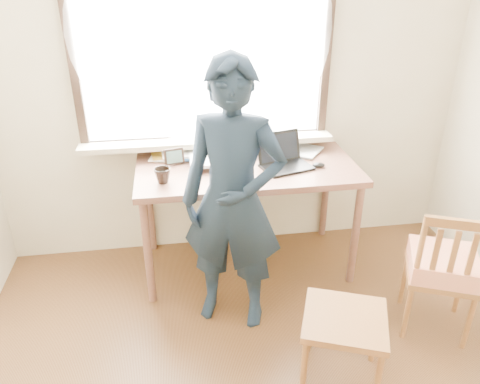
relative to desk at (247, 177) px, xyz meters
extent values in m
cube|color=beige|center=(-0.05, 0.37, 0.56)|extent=(3.50, 0.02, 2.60)
cube|color=white|center=(-0.25, 0.36, 0.86)|extent=(1.70, 0.01, 1.30)
cube|color=black|center=(-0.25, 0.34, 0.18)|extent=(1.82, 0.06, 0.06)
cube|color=black|center=(-1.13, 0.34, 0.86)|extent=(0.06, 0.06, 1.30)
cube|color=black|center=(0.63, 0.34, 0.86)|extent=(0.06, 0.06, 1.30)
cube|color=beige|center=(-0.25, 0.27, 0.19)|extent=(1.85, 0.20, 0.04)
cube|color=white|center=(-0.25, 0.28, 0.96)|extent=(1.95, 0.02, 1.65)
cube|color=brown|center=(0.00, 0.00, 0.06)|extent=(1.55, 0.78, 0.04)
cylinder|color=brown|center=(-0.72, -0.33, -0.35)|extent=(0.06, 0.06, 0.79)
cylinder|color=brown|center=(-0.72, 0.33, -0.35)|extent=(0.06, 0.06, 0.79)
cylinder|color=brown|center=(0.72, -0.33, -0.35)|extent=(0.06, 0.06, 0.79)
cylinder|color=brown|center=(0.72, 0.33, -0.35)|extent=(0.06, 0.06, 0.79)
cube|color=black|center=(0.26, -0.08, 0.09)|extent=(0.38, 0.32, 0.02)
cube|color=black|center=(0.23, 0.03, 0.20)|extent=(0.34, 0.16, 0.22)
cube|color=black|center=(0.23, 0.03, 0.20)|extent=(0.29, 0.13, 0.18)
cube|color=black|center=(0.27, -0.09, 0.10)|extent=(0.32, 0.21, 0.00)
imported|color=white|center=(-0.11, 0.22, 0.14)|extent=(0.17, 0.17, 0.10)
imported|color=black|center=(-0.59, -0.18, 0.14)|extent=(0.11, 0.11, 0.10)
ellipsoid|color=black|center=(0.49, -0.10, 0.10)|extent=(0.09, 0.06, 0.03)
cube|color=#3874B8|center=(-0.02, 0.28, 0.09)|extent=(0.30, 0.28, 0.02)
cube|color=white|center=(-0.09, 0.25, 0.10)|extent=(0.33, 0.33, 0.01)
cube|color=white|center=(0.04, 0.27, 0.10)|extent=(0.28, 0.30, 0.02)
cube|color=white|center=(-0.06, 0.18, 0.11)|extent=(0.24, 0.29, 0.02)
cube|color=white|center=(-0.10, 0.25, 0.11)|extent=(0.28, 0.26, 0.01)
cube|color=gold|center=(-0.32, 0.06, 0.11)|extent=(0.26, 0.31, 0.01)
cube|color=#9A3F1C|center=(-0.23, 0.29, 0.12)|extent=(0.38, 0.38, 0.02)
cube|color=white|center=(-0.21, 0.27, 0.12)|extent=(0.29, 0.29, 0.01)
cube|color=white|center=(-0.06, 0.09, 0.13)|extent=(0.34, 0.32, 0.02)
cube|color=white|center=(-0.29, 0.28, 0.13)|extent=(0.37, 0.36, 0.02)
imported|color=white|center=(-0.35, 0.25, 0.10)|extent=(0.21, 0.28, 0.03)
imported|color=white|center=(0.40, 0.23, 0.10)|extent=(0.31, 0.33, 0.02)
cube|color=black|center=(-0.50, 0.10, 0.14)|extent=(0.14, 0.05, 0.11)
cube|color=#3B692F|center=(-0.50, 0.10, 0.14)|extent=(0.11, 0.03, 0.08)
cube|color=#976131|center=(0.33, -1.18, -0.32)|extent=(0.56, 0.55, 0.04)
cylinder|color=#976131|center=(0.09, -1.27, -0.54)|extent=(0.04, 0.04, 0.40)
cylinder|color=#976131|center=(0.22, -0.94, -0.54)|extent=(0.04, 0.04, 0.40)
cylinder|color=#976131|center=(0.44, -1.41, -0.54)|extent=(0.04, 0.04, 0.40)
cylinder|color=#976131|center=(0.57, -1.08, -0.54)|extent=(0.04, 0.04, 0.40)
cube|color=#976131|center=(1.07, -0.85, -0.34)|extent=(0.53, 0.52, 0.04)
cylinder|color=#976131|center=(1.30, -0.76, -0.55)|extent=(0.03, 0.03, 0.38)
cylinder|color=#976131|center=(1.17, -1.07, -0.55)|extent=(0.03, 0.03, 0.38)
cylinder|color=#976131|center=(0.98, -0.62, -0.55)|extent=(0.03, 0.03, 0.38)
cylinder|color=#976131|center=(0.84, -0.93, -0.55)|extent=(0.03, 0.03, 0.38)
cylinder|color=#976131|center=(0.84, -0.94, -0.09)|extent=(0.03, 0.03, 0.46)
cube|color=#976131|center=(1.00, -1.01, 0.11)|extent=(0.35, 0.18, 0.06)
cube|color=#976131|center=(1.09, -1.05, -0.12)|extent=(0.04, 0.03, 0.37)
cube|color=#976131|center=(1.00, -1.01, -0.12)|extent=(0.04, 0.03, 0.37)
cube|color=#976131|center=(0.92, -0.97, -0.12)|extent=(0.04, 0.03, 0.37)
cube|color=red|center=(1.07, -0.85, -0.27)|extent=(0.51, 0.51, 0.12)
imported|color=black|center=(-0.18, -0.55, 0.11)|extent=(0.73, 0.60, 1.71)
camera|label=1|loc=(-0.51, -2.97, 1.41)|focal=35.00mm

